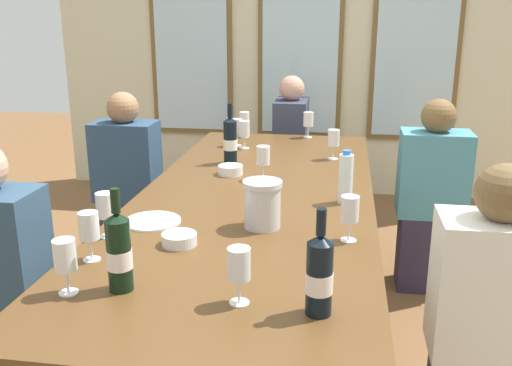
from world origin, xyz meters
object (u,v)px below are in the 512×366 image
at_px(wine_glass_7, 350,210).
at_px(wine_glass_9, 105,206).
at_px(dining_table, 255,207).
at_px(seated_person_2, 128,187).
at_px(metal_pitcher, 262,204).
at_px(seated_person_4, 291,153).
at_px(water_bottle, 346,178).
at_px(wine_glass_0, 65,256).
at_px(wine_bottle_1, 319,275).
at_px(seated_person_3, 431,202).
at_px(wine_glass_3, 237,127).
at_px(wine_glass_2, 308,120).
at_px(white_plate_0, 153,221).
at_px(wine_glass_6, 244,130).
at_px(wine_glass_1, 244,120).
at_px(tasting_bowl_0, 179,239).
at_px(wine_glass_8, 89,228).
at_px(tasting_bowl_1, 231,170).
at_px(wine_glass_5, 263,157).
at_px(seated_person_1, 487,332).
at_px(wine_bottle_0, 230,140).
at_px(wine_glass_10, 239,265).
at_px(wine_glass_4, 334,139).
at_px(wine_bottle_2, 119,252).

bearing_deg(wine_glass_7, wine_glass_9, -173.53).
relative_size(dining_table, seated_person_2, 2.50).
distance_m(metal_pitcher, seated_person_4, 2.16).
relative_size(water_bottle, wine_glass_0, 1.38).
relative_size(wine_bottle_1, seated_person_3, 0.28).
bearing_deg(wine_glass_3, seated_person_4, 69.87).
xyz_separation_m(wine_glass_0, wine_glass_2, (0.56, 2.35, -0.00)).
xyz_separation_m(white_plate_0, wine_glass_2, (0.51, 1.73, 0.11)).
height_order(wine_glass_6, seated_person_4, seated_person_4).
distance_m(dining_table, wine_glass_7, 0.68).
relative_size(wine_glass_1, wine_glass_6, 1.00).
bearing_deg(white_plate_0, metal_pitcher, 2.51).
bearing_deg(metal_pitcher, seated_person_3, 53.33).
bearing_deg(wine_bottle_1, wine_glass_2, 94.63).
relative_size(tasting_bowl_0, wine_glass_8, 0.74).
bearing_deg(seated_person_4, wine_glass_2, -69.82).
bearing_deg(wine_bottle_1, seated_person_3, 72.19).
relative_size(wine_glass_3, seated_person_4, 0.16).
height_order(water_bottle, wine_glass_3, water_bottle).
relative_size(tasting_bowl_1, wine_glass_5, 0.74).
distance_m(water_bottle, seated_person_1, 0.88).
bearing_deg(wine_glass_7, wine_glass_6, 114.51).
distance_m(wine_glass_3, seated_person_4, 0.86).
xyz_separation_m(metal_pitcher, wine_bottle_0, (-0.32, 0.96, 0.04)).
bearing_deg(wine_glass_8, white_plate_0, 77.35).
relative_size(wine_bottle_0, seated_person_2, 0.30).
distance_m(white_plate_0, tasting_bowl_1, 0.77).
relative_size(tasting_bowl_0, wine_glass_10, 0.74).
bearing_deg(dining_table, wine_glass_7, -48.74).
xyz_separation_m(dining_table, wine_glass_5, (-0.00, 0.26, 0.17)).
xyz_separation_m(tasting_bowl_0, wine_glass_9, (-0.29, 0.03, 0.10)).
height_order(tasting_bowl_0, seated_person_4, seated_person_4).
bearing_deg(wine_glass_4, dining_table, -114.77).
bearing_deg(water_bottle, white_plate_0, -153.92).
bearing_deg(seated_person_1, dining_table, 142.16).
bearing_deg(wine_glass_8, dining_table, 61.28).
xyz_separation_m(wine_glass_1, wine_glass_6, (0.06, -0.33, -0.00)).
height_order(wine_glass_4, wine_glass_8, same).
height_order(wine_glass_6, wine_glass_9, same).
xyz_separation_m(wine_bottle_1, seated_person_1, (0.56, 0.34, -0.33)).
xyz_separation_m(wine_glass_3, wine_glass_5, (0.27, -0.73, -0.00)).
bearing_deg(wine_glass_2, wine_glass_10, -90.99).
relative_size(metal_pitcher, wine_glass_4, 1.09).
xyz_separation_m(metal_pitcher, wine_glass_3, (-0.37, 1.39, 0.03)).
xyz_separation_m(metal_pitcher, wine_bottle_1, (0.25, -0.64, 0.02)).
height_order(wine_bottle_2, wine_glass_1, wine_bottle_2).
bearing_deg(tasting_bowl_1, wine_glass_4, 38.18).
distance_m(wine_glass_7, wine_glass_8, 0.92).
distance_m(wine_glass_5, wine_glass_8, 1.15).
bearing_deg(wine_bottle_0, wine_bottle_1, -70.22).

